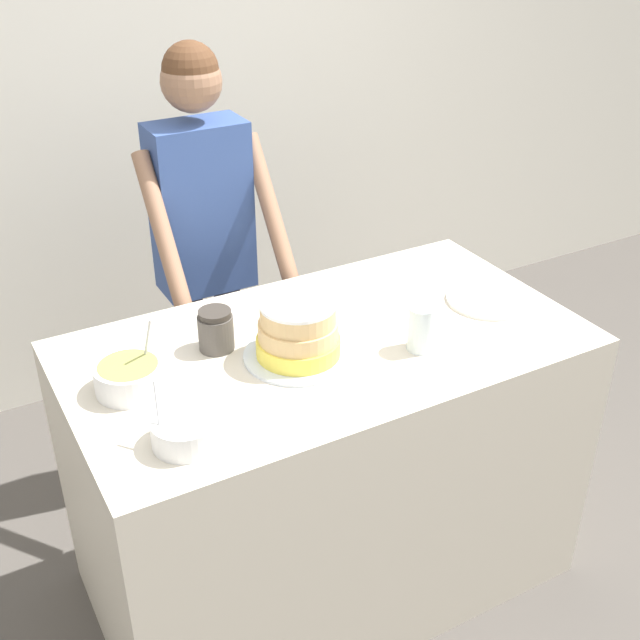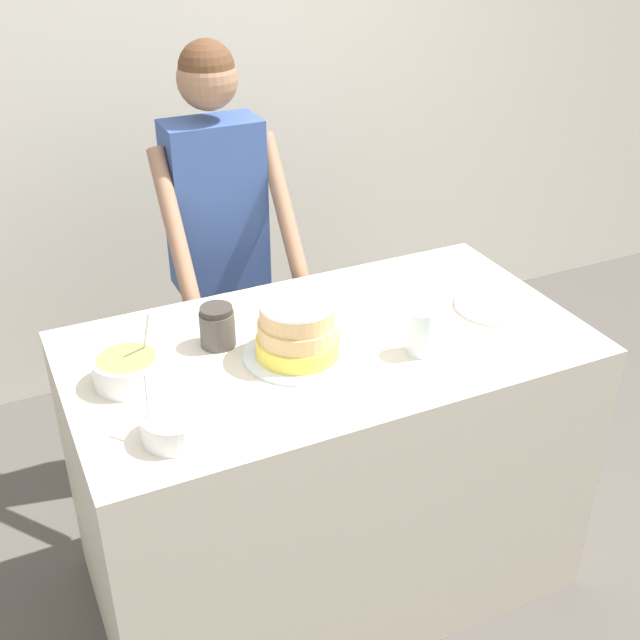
{
  "view_description": "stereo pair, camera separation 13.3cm",
  "coord_description": "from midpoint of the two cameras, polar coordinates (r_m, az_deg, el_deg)",
  "views": [
    {
      "loc": [
        -0.97,
        -1.31,
        2.13
      ],
      "look_at": [
        -0.04,
        0.37,
        1.03
      ],
      "focal_mm": 45.0,
      "sensor_mm": 36.0,
      "label": 1
    },
    {
      "loc": [
        -0.86,
        -1.37,
        2.13
      ],
      "look_at": [
        -0.04,
        0.37,
        1.03
      ],
      "focal_mm": 45.0,
      "sensor_mm": 36.0,
      "label": 2
    }
  ],
  "objects": [
    {
      "name": "stoneware_jar",
      "position": [
        2.27,
        -5.65,
        -0.49
      ],
      "size": [
        0.1,
        0.1,
        0.12
      ],
      "color": "#4C4742",
      "rests_on": "counter"
    },
    {
      "name": "drinking_glass",
      "position": [
        2.24,
        8.97,
        -0.86
      ],
      "size": [
        0.08,
        0.08,
        0.13
      ],
      "color": "silver",
      "rests_on": "counter"
    },
    {
      "name": "ceramic_plate",
      "position": [
        2.55,
        13.9,
        1.0
      ],
      "size": [
        0.26,
        0.26,
        0.01
      ],
      "color": "white",
      "rests_on": "counter"
    },
    {
      "name": "frosting_bowl_olive",
      "position": [
        2.15,
        -11.82,
        -3.46
      ],
      "size": [
        0.18,
        0.18,
        0.2
      ],
      "color": "white",
      "rests_on": "counter"
    },
    {
      "name": "wall_back",
      "position": [
        3.5,
        -9.61,
        15.73
      ],
      "size": [
        10.0,
        0.05,
        2.6
      ],
      "color": "silver",
      "rests_on": "ground_plane"
    },
    {
      "name": "frosting_bowl_white",
      "position": [
        1.94,
        -8.33,
        -7.38
      ],
      "size": [
        0.16,
        0.16,
        0.16
      ],
      "color": "white",
      "rests_on": "counter"
    },
    {
      "name": "counter",
      "position": [
        2.58,
        2.01,
        -10.42
      ],
      "size": [
        1.49,
        0.81,
        0.93
      ],
      "color": "beige",
      "rests_on": "ground_plane"
    },
    {
      "name": "cake",
      "position": [
        2.2,
        0.12,
        -0.9
      ],
      "size": [
        0.31,
        0.31,
        0.17
      ],
      "color": "silver",
      "rests_on": "counter"
    },
    {
      "name": "person_baker",
      "position": [
        2.84,
        -5.94,
        6.84
      ],
      "size": [
        0.44,
        0.45,
        1.65
      ],
      "color": "#2D2D38",
      "rests_on": "ground_plane"
    }
  ]
}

